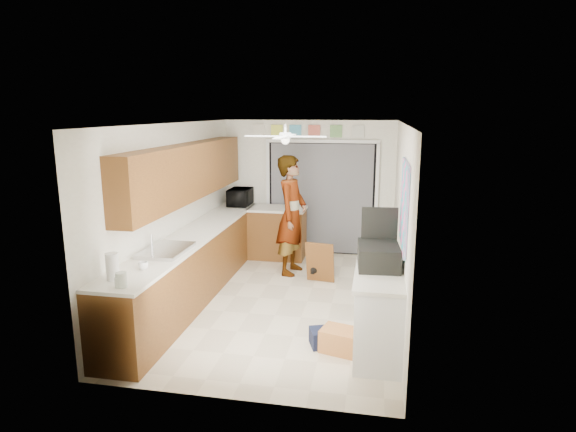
{
  "coord_description": "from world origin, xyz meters",
  "views": [
    {
      "loc": [
        1.28,
        -6.4,
        2.67
      ],
      "look_at": [
        0.0,
        0.4,
        1.15
      ],
      "focal_mm": 30.0,
      "sensor_mm": 36.0,
      "label": 1
    }
  ],
  "objects_px": {
    "cup": "(143,266)",
    "navy_crate": "(325,337)",
    "paper_towel_roll": "(112,267)",
    "suitcase": "(378,256)",
    "microwave": "(240,197)",
    "man": "(292,215)",
    "cardboard_box": "(340,340)",
    "dog": "(322,263)"
  },
  "relations": [
    {
      "from": "microwave",
      "to": "cardboard_box",
      "type": "bearing_deg",
      "value": -148.94
    },
    {
      "from": "microwave",
      "to": "man",
      "type": "height_order",
      "value": "man"
    },
    {
      "from": "cup",
      "to": "navy_crate",
      "type": "height_order",
      "value": "cup"
    },
    {
      "from": "paper_towel_roll",
      "to": "suitcase",
      "type": "xyz_separation_m",
      "value": [
        2.72,
        0.95,
        -0.01
      ]
    },
    {
      "from": "cardboard_box",
      "to": "man",
      "type": "height_order",
      "value": "man"
    },
    {
      "from": "suitcase",
      "to": "navy_crate",
      "type": "height_order",
      "value": "suitcase"
    },
    {
      "from": "navy_crate",
      "to": "man",
      "type": "height_order",
      "value": "man"
    },
    {
      "from": "navy_crate",
      "to": "dog",
      "type": "relative_size",
      "value": 0.6
    },
    {
      "from": "cup",
      "to": "dog",
      "type": "height_order",
      "value": "cup"
    },
    {
      "from": "microwave",
      "to": "paper_towel_roll",
      "type": "relative_size",
      "value": 1.95
    },
    {
      "from": "microwave",
      "to": "dog",
      "type": "height_order",
      "value": "microwave"
    },
    {
      "from": "suitcase",
      "to": "navy_crate",
      "type": "bearing_deg",
      "value": -168.01
    },
    {
      "from": "microwave",
      "to": "cardboard_box",
      "type": "distance_m",
      "value": 4.2
    },
    {
      "from": "man",
      "to": "microwave",
      "type": "bearing_deg",
      "value": 60.18
    },
    {
      "from": "cup",
      "to": "man",
      "type": "distance_m",
      "value": 3.11
    },
    {
      "from": "suitcase",
      "to": "man",
      "type": "relative_size",
      "value": 0.31
    },
    {
      "from": "paper_towel_roll",
      "to": "suitcase",
      "type": "relative_size",
      "value": 0.48
    },
    {
      "from": "paper_towel_roll",
      "to": "navy_crate",
      "type": "bearing_deg",
      "value": 20.14
    },
    {
      "from": "navy_crate",
      "to": "microwave",
      "type": "bearing_deg",
      "value": 120.33
    },
    {
      "from": "cup",
      "to": "paper_towel_roll",
      "type": "height_order",
      "value": "paper_towel_roll"
    },
    {
      "from": "cup",
      "to": "man",
      "type": "xyz_separation_m",
      "value": [
        1.16,
        2.89,
        0.0
      ]
    },
    {
      "from": "cup",
      "to": "navy_crate",
      "type": "distance_m",
      "value": 2.22
    },
    {
      "from": "cup",
      "to": "navy_crate",
      "type": "relative_size",
      "value": 0.34
    },
    {
      "from": "cardboard_box",
      "to": "navy_crate",
      "type": "relative_size",
      "value": 1.3
    },
    {
      "from": "cardboard_box",
      "to": "navy_crate",
      "type": "height_order",
      "value": "cardboard_box"
    },
    {
      "from": "cardboard_box",
      "to": "dog",
      "type": "xyz_separation_m",
      "value": [
        -0.51,
        2.53,
        0.08
      ]
    },
    {
      "from": "dog",
      "to": "cardboard_box",
      "type": "bearing_deg",
      "value": -62.87
    },
    {
      "from": "suitcase",
      "to": "cardboard_box",
      "type": "xyz_separation_m",
      "value": [
        -0.39,
        -0.26,
        -0.94
      ]
    },
    {
      "from": "microwave",
      "to": "cup",
      "type": "xyz_separation_m",
      "value": [
        -0.02,
        -3.78,
        -0.11
      ]
    },
    {
      "from": "dog",
      "to": "paper_towel_roll",
      "type": "bearing_deg",
      "value": -103.83
    },
    {
      "from": "cardboard_box",
      "to": "microwave",
      "type": "bearing_deg",
      "value": 121.93
    },
    {
      "from": "dog",
      "to": "cup",
      "type": "bearing_deg",
      "value": -104.77
    },
    {
      "from": "microwave",
      "to": "navy_crate",
      "type": "distance_m",
      "value": 4.03
    },
    {
      "from": "cup",
      "to": "dog",
      "type": "distance_m",
      "value": 3.38
    },
    {
      "from": "navy_crate",
      "to": "cardboard_box",
      "type": "bearing_deg",
      "value": -27.33
    },
    {
      "from": "paper_towel_roll",
      "to": "cup",
      "type": "bearing_deg",
      "value": 68.29
    },
    {
      "from": "navy_crate",
      "to": "dog",
      "type": "xyz_separation_m",
      "value": [
        -0.32,
        2.43,
        0.11
      ]
    },
    {
      "from": "suitcase",
      "to": "man",
      "type": "bearing_deg",
      "value": 117.42
    },
    {
      "from": "cardboard_box",
      "to": "dog",
      "type": "height_order",
      "value": "dog"
    },
    {
      "from": "cardboard_box",
      "to": "man",
      "type": "xyz_separation_m",
      "value": [
        -1.02,
        2.57,
        0.85
      ]
    },
    {
      "from": "microwave",
      "to": "dog",
      "type": "distance_m",
      "value": 2.09
    },
    {
      "from": "cup",
      "to": "microwave",
      "type": "bearing_deg",
      "value": 89.66
    }
  ]
}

